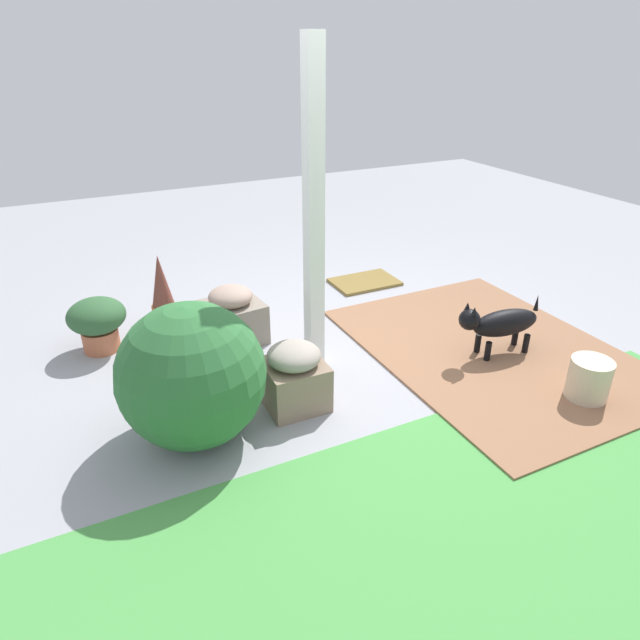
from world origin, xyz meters
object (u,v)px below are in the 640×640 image
(terracotta_pot_spiky, at_px, (163,296))
(stone_planter_nearest, at_px, (232,317))
(round_shrub, at_px, (192,375))
(porch_pillar, at_px, (314,218))
(terracotta_pot_broad, at_px, (97,321))
(dog, at_px, (500,323))
(stone_planter_mid, at_px, (294,376))
(doormat, at_px, (365,282))
(ceramic_urn, at_px, (589,380))

(terracotta_pot_spiky, bearing_deg, stone_planter_nearest, 137.83)
(round_shrub, bearing_deg, terracotta_pot_spiky, -95.09)
(porch_pillar, distance_m, terracotta_pot_broad, 1.92)
(stone_planter_nearest, bearing_deg, terracotta_pot_broad, -18.20)
(terracotta_pot_broad, bearing_deg, stone_planter_nearest, 161.80)
(stone_planter_nearest, xyz_separation_m, dog, (-1.77, 1.13, 0.06))
(terracotta_pot_broad, relative_size, terracotta_pot_spiky, 0.65)
(stone_planter_mid, distance_m, terracotta_pot_broad, 1.74)
(round_shrub, relative_size, dog, 1.26)
(terracotta_pot_spiky, height_order, dog, terracotta_pot_spiky)
(stone_planter_mid, xyz_separation_m, terracotta_pot_broad, (1.07, -1.37, 0.03))
(porch_pillar, height_order, round_shrub, porch_pillar)
(round_shrub, bearing_deg, porch_pillar, -154.95)
(doormat, bearing_deg, terracotta_pot_broad, 5.55)
(round_shrub, height_order, terracotta_pot_broad, round_shrub)
(round_shrub, distance_m, doormat, 2.77)
(porch_pillar, distance_m, stone_planter_mid, 1.07)
(stone_planter_nearest, distance_m, dog, 2.10)
(stone_planter_mid, height_order, round_shrub, round_shrub)
(stone_planter_nearest, relative_size, round_shrub, 0.57)
(terracotta_pot_spiky, bearing_deg, porch_pillar, 131.57)
(porch_pillar, height_order, dog, porch_pillar)
(round_shrub, bearing_deg, stone_planter_mid, -176.70)
(dog, distance_m, ceramic_urn, 0.76)
(stone_planter_mid, height_order, doormat, stone_planter_mid)
(round_shrub, distance_m, terracotta_pot_broad, 1.48)
(porch_pillar, height_order, stone_planter_nearest, porch_pillar)
(porch_pillar, distance_m, dog, 1.66)
(stone_planter_mid, bearing_deg, terracotta_pot_spiky, -69.67)
(stone_planter_mid, xyz_separation_m, doormat, (-1.49, -1.62, -0.21))
(terracotta_pot_spiky, xyz_separation_m, doormat, (-2.03, -0.16, -0.31))
(stone_planter_mid, bearing_deg, dog, 177.24)
(porch_pillar, height_order, terracotta_pot_broad, porch_pillar)
(ceramic_urn, bearing_deg, terracotta_pot_broad, -37.14)
(stone_planter_mid, height_order, terracotta_pot_spiky, terracotta_pot_spiky)
(stone_planter_nearest, height_order, terracotta_pot_broad, stone_planter_nearest)
(ceramic_urn, bearing_deg, stone_planter_nearest, -44.40)
(terracotta_pot_broad, relative_size, doormat, 0.69)
(stone_planter_nearest, xyz_separation_m, stone_planter_mid, (-0.09, 1.05, 0.01))
(terracotta_pot_broad, bearing_deg, round_shrub, 105.78)
(round_shrub, relative_size, terracotta_pot_broad, 1.99)
(stone_planter_mid, xyz_separation_m, terracotta_pot_spiky, (0.54, -1.46, 0.10))
(porch_pillar, xyz_separation_m, terracotta_pot_broad, (1.43, -0.93, -0.88))
(stone_planter_mid, relative_size, ceramic_urn, 1.53)
(round_shrub, height_order, dog, round_shrub)
(terracotta_pot_spiky, bearing_deg, terracotta_pot_broad, 9.27)
(round_shrub, xyz_separation_m, dog, (-2.36, 0.04, -0.16))
(porch_pillar, distance_m, stone_planter_nearest, 1.18)
(stone_planter_mid, distance_m, ceramic_urn, 2.00)
(doormat, bearing_deg, ceramic_urn, 97.61)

